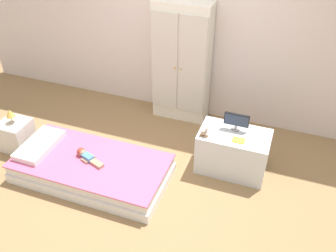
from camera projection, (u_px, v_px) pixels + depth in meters
ground_plane at (140, 179)px, 4.29m from camera, size 10.00×10.00×0.02m
back_wall at (185, 18)px, 4.68m from camera, size 6.40×0.05×2.70m
bed at (92, 168)px, 4.24m from camera, size 1.73×0.86×0.25m
pillow at (40, 145)px, 4.33m from camera, size 0.32×0.61×0.07m
doll at (85, 155)px, 4.18m from camera, size 0.38×0.20×0.10m
nightstand at (17, 135)px, 4.64m from camera, size 0.34×0.34×0.38m
table_lamp at (10, 114)px, 4.45m from camera, size 0.11×0.11×0.18m
wardrobe at (182, 63)px, 4.84m from camera, size 0.73×0.32×1.62m
tv_stand at (233, 152)px, 4.27m from camera, size 0.79×0.47×0.51m
tv_monitor at (236, 121)px, 4.11m from camera, size 0.28×0.10×0.21m
rocking_horse_toy at (205, 132)px, 4.06m from camera, size 0.09×0.04×0.11m
book_yellow at (239, 140)px, 4.02m from camera, size 0.13×0.09×0.01m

